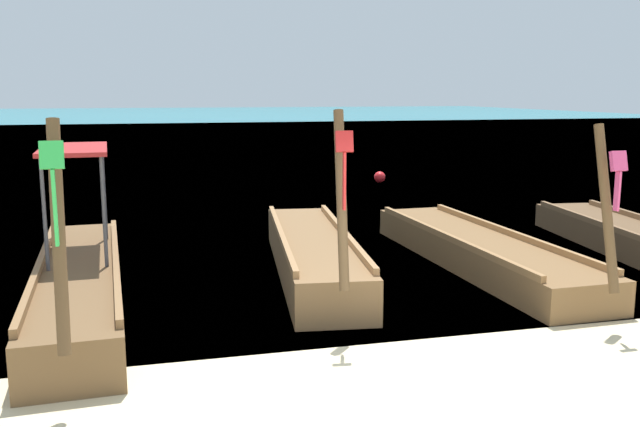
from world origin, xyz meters
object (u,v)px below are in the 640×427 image
Objects in this scene: longtail_boat_red_ribbon at (313,254)px; longtail_boat_green_ribbon at (79,281)px; longtail_boat_yellow_ribbon at (634,239)px; longtail_boat_pink_ribbon at (479,251)px; mooring_buoy_near at (380,177)px.

longtail_boat_green_ribbon is at bearing -165.62° from longtail_boat_red_ribbon.
longtail_boat_red_ribbon is at bearing 179.65° from longtail_boat_yellow_ribbon.
longtail_boat_green_ribbon is 1.06× the size of longtail_boat_yellow_ribbon.
longtail_boat_green_ribbon is at bearing -173.67° from longtail_boat_pink_ribbon.
longtail_boat_pink_ribbon is at bearing 6.33° from longtail_boat_green_ribbon.
longtail_boat_pink_ribbon reaches higher than longtail_boat_yellow_ribbon.
longtail_boat_pink_ribbon is (6.31, 0.70, -0.10)m from longtail_boat_green_ribbon.
mooring_buoy_near is (8.24, 11.28, -0.18)m from longtail_boat_green_ribbon.
longtail_boat_red_ribbon is 6.00m from longtail_boat_yellow_ribbon.
mooring_buoy_near is (-1.25, 10.42, -0.07)m from longtail_boat_yellow_ribbon.
longtail_boat_red_ribbon reaches higher than longtail_boat_pink_ribbon.
longtail_boat_pink_ribbon is (2.83, -0.19, -0.06)m from longtail_boat_red_ribbon.
longtail_boat_green_ribbon is 3.60m from longtail_boat_red_ribbon.
longtail_boat_green_ribbon reaches higher than longtail_boat_pink_ribbon.
longtail_boat_yellow_ribbon is (6.00, -0.04, -0.07)m from longtail_boat_red_ribbon.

